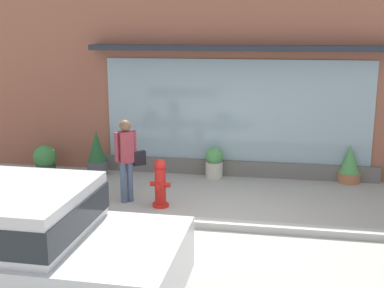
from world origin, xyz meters
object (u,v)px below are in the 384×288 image
(pedestrian_with_handbag, at_px, (127,155))
(potted_plant_corner_tall, at_px, (214,163))
(fire_hydrant, at_px, (160,183))
(potted_plant_window_right, at_px, (350,165))
(parked_car_silver, at_px, (2,241))
(potted_plant_low_front, at_px, (97,154))
(potted_plant_by_entrance, at_px, (45,159))

(pedestrian_with_handbag, distance_m, potted_plant_corner_tall, 2.47)
(fire_hydrant, relative_size, potted_plant_corner_tall, 1.32)
(potted_plant_window_right, bearing_deg, parked_car_silver, -128.19)
(fire_hydrant, distance_m, potted_plant_low_front, 2.66)
(pedestrian_with_handbag, distance_m, parked_car_silver, 3.96)
(pedestrian_with_handbag, xyz_separation_m, potted_plant_low_front, (-1.26, 1.66, -0.44))
(potted_plant_by_entrance, bearing_deg, potted_plant_corner_tall, 3.33)
(potted_plant_low_front, distance_m, potted_plant_corner_tall, 2.73)
(potted_plant_window_right, distance_m, potted_plant_corner_tall, 3.00)
(pedestrian_with_handbag, relative_size, parked_car_silver, 0.40)
(potted_plant_by_entrance, bearing_deg, pedestrian_with_handbag, -33.14)
(potted_plant_window_right, xyz_separation_m, potted_plant_by_entrance, (-7.01, -0.41, -0.07))
(parked_car_silver, bearing_deg, potted_plant_low_front, 100.26)
(fire_hydrant, xyz_separation_m, potted_plant_low_front, (-1.95, 1.81, 0.04))
(potted_plant_low_front, bearing_deg, fire_hydrant, -42.84)
(parked_car_silver, bearing_deg, potted_plant_window_right, 52.37)
(potted_plant_by_entrance, relative_size, potted_plant_corner_tall, 0.92)
(potted_plant_window_right, distance_m, potted_plant_by_entrance, 7.02)
(parked_car_silver, bearing_deg, potted_plant_corner_tall, 73.88)
(pedestrian_with_handbag, xyz_separation_m, parked_car_silver, (-0.30, -3.95, -0.06))
(pedestrian_with_handbag, relative_size, potted_plant_window_right, 1.96)
(fire_hydrant, height_order, potted_plant_corner_tall, fire_hydrant)
(fire_hydrant, height_order, parked_car_silver, parked_car_silver)
(pedestrian_with_handbag, height_order, potted_plant_window_right, pedestrian_with_handbag)
(parked_car_silver, bearing_deg, potted_plant_by_entrance, 112.48)
(parked_car_silver, relative_size, potted_plant_by_entrance, 6.31)
(fire_hydrant, relative_size, potted_plant_low_front, 0.89)
(pedestrian_with_handbag, distance_m, potted_plant_by_entrance, 3.12)
(potted_plant_low_front, distance_m, potted_plant_by_entrance, 1.32)
(potted_plant_window_right, relative_size, potted_plant_low_front, 0.80)
(fire_hydrant, relative_size, potted_plant_window_right, 1.12)
(pedestrian_with_handbag, height_order, parked_car_silver, pedestrian_with_handbag)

